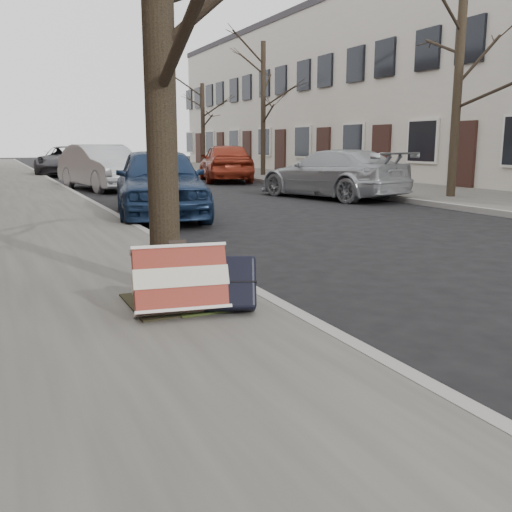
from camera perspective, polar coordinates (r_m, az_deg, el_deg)
name	(u,v)px	position (r m, az deg, el deg)	size (l,w,h in m)	color
ground	(464,325)	(4.92, 20.08, -6.46)	(120.00, 120.00, 0.00)	black
far_sidewalk	(320,181)	(21.47, 6.45, 7.47)	(4.00, 70.00, 0.12)	slate
house_far	(420,90)	(25.49, 16.13, 15.66)	(6.70, 40.00, 7.20)	#BCB5A8
dirt_patch	(180,301)	(4.86, -7.59, -4.50)	(0.85, 0.85, 0.01)	black
suitcase_red	(180,280)	(4.46, -7.59, -2.40)	(0.71, 0.20, 0.51)	maroon
suitcase_navy	(218,283)	(4.51, -3.84, -2.71)	(0.60, 0.19, 0.43)	black
car_near_front	(159,182)	(11.43, -9.65, 7.34)	(1.64, 4.08, 1.39)	#172948
car_near_mid	(103,167)	(18.56, -15.07, 8.57)	(1.49, 4.26, 1.40)	#AEB1B6
car_near_back	(67,161)	(27.49, -18.39, 9.02)	(2.17, 4.70, 1.31)	#37373C
car_far_front	(332,174)	(15.36, 7.59, 8.14)	(1.79, 4.40, 1.28)	#9B9EA2
car_far_back	(226,162)	(21.81, -3.07, 9.35)	(1.73, 4.30, 1.46)	maroon
tree_far_a	(457,95)	(15.31, 19.47, 14.93)	(0.22, 0.22, 4.95)	black
tree_far_b	(263,109)	(24.40, 0.72, 14.45)	(0.20, 0.20, 5.38)	black
tree_far_c	(203,126)	(31.17, -5.33, 12.80)	(0.22, 0.22, 4.40)	black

